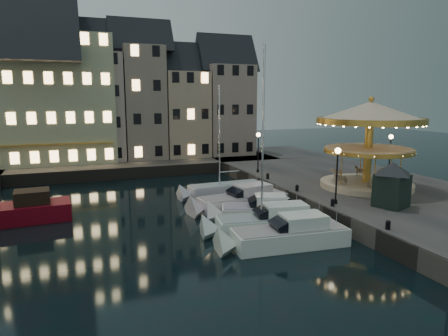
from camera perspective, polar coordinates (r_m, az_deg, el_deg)
name	(u,v)px	position (r m, az deg, el deg)	size (l,w,h in m)	color
ground	(252,236)	(26.78, 3.98, -9.71)	(160.00, 160.00, 0.00)	black
quay_east	(364,190)	(38.80, 19.43, -3.04)	(16.00, 56.00, 1.30)	#474442
quay_north	(100,166)	(51.70, -17.30, 0.23)	(44.00, 12.00, 1.30)	#474442
quaywall_e	(287,198)	(34.33, 9.05, -4.24)	(0.15, 44.00, 1.30)	#47423A
quaywall_n	(122,174)	(45.94, -14.39, -0.81)	(48.00, 0.15, 1.30)	#47423A
streetlamp_b	(337,167)	(30.16, 15.86, 0.07)	(0.44, 0.44, 4.17)	black
streetlamp_c	(258,147)	(41.70, 4.91, 3.07)	(0.44, 0.44, 4.17)	black
streetlamp_d	(390,149)	(42.67, 22.65, 2.49)	(0.44, 0.44, 4.17)	black
bollard_a	(388,224)	(25.84, 22.39, -7.46)	(0.30, 0.30, 0.57)	black
bollard_b	(333,202)	(29.92, 15.27, -4.71)	(0.30, 0.30, 0.57)	black
bollard_c	(297,188)	(33.98, 10.39, -2.77)	(0.30, 0.30, 0.57)	black
bollard_d	(268,176)	(38.71, 6.25, -1.11)	(0.30, 0.30, 0.57)	black
townhouse_nb	(43,104)	(53.08, -24.45, 8.32)	(6.16, 8.00, 13.80)	gray
townhouse_nc	(96,100)	(53.01, -17.88, 9.27)	(6.82, 8.00, 14.80)	#AF968D
townhouse_nd	(142,96)	(53.58, -11.67, 10.08)	(5.50, 8.00, 15.80)	gray
townhouse_ne	(183,107)	(54.70, -5.90, 8.65)	(6.16, 8.00, 12.80)	tan
townhouse_nf	(225,103)	(56.50, 0.12, 9.25)	(6.82, 8.00, 13.80)	gray
hotel_corner	(42,91)	(53.08, -24.51, 9.94)	(17.60, 9.00, 16.80)	#BDC297
motorboat_b	(284,237)	(25.04, 8.53, -9.66)	(8.24, 2.94, 2.15)	silver
motorboat_c	(266,223)	(27.34, 6.09, -7.82)	(8.66, 3.39, 11.44)	silver
motorboat_d	(255,212)	(29.91, 4.51, -6.31)	(6.91, 4.23, 2.15)	white
motorboat_e	(239,201)	(32.83, 2.19, -4.79)	(8.60, 3.60, 2.15)	silver
motorboat_f	(221,191)	(36.97, -0.47, -3.28)	(8.14, 2.52, 10.77)	silver
red_fishing_boat	(14,213)	(33.16, -27.85, -5.70)	(8.38, 3.39, 6.16)	maroon
carousel	(370,128)	(36.36, 20.09, 5.38)	(8.97, 8.97, 7.85)	#D0B593
ticket_kiosk	(392,177)	(30.70, 22.93, -1.17)	(3.15, 3.15, 3.69)	black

